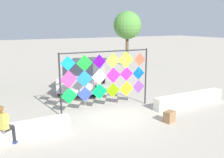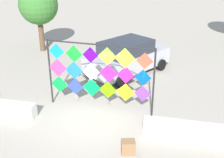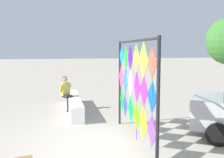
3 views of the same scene
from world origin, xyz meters
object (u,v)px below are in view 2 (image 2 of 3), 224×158
(parked_car, at_px, (127,57))
(tree_broadleaf, at_px, (39,6))
(cardboard_box_large, at_px, (128,147))
(kite_display_rack, at_px, (99,71))

(parked_car, height_order, tree_broadleaf, tree_broadleaf)
(tree_broadleaf, bearing_deg, cardboard_box_large, -51.84)
(kite_display_rack, distance_m, parked_car, 4.13)
(cardboard_box_large, bearing_deg, kite_display_rack, 122.49)
(kite_display_rack, distance_m, cardboard_box_large, 3.37)
(cardboard_box_large, bearing_deg, tree_broadleaf, 128.16)
(parked_car, distance_m, tree_broadleaf, 6.83)
(parked_car, xyz_separation_m, cardboard_box_large, (1.17, -6.58, -0.67))
(kite_display_rack, xyz_separation_m, cardboard_box_large, (1.63, -2.56, -1.46))
(kite_display_rack, relative_size, parked_car, 0.88)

